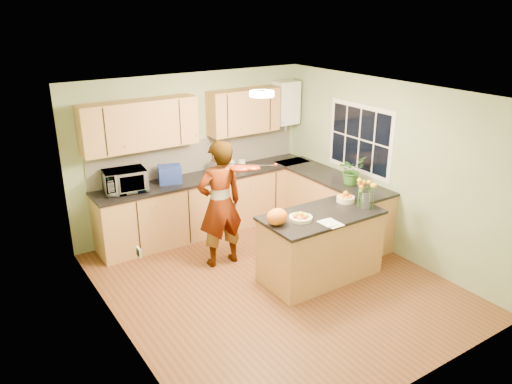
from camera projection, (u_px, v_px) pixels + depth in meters
floor at (274, 283)px, 6.60m from camera, size 4.50×4.50×0.00m
ceiling at (276, 94)px, 5.71m from camera, size 4.00×4.50×0.02m
wall_back at (193, 153)px, 7.91m from camera, size 4.00×0.02×2.50m
wall_front at (423, 272)px, 4.40m from camera, size 4.00×0.02×2.50m
wall_left at (116, 234)px, 5.13m from camera, size 0.02×4.50×2.50m
wall_right at (388, 168)px, 7.18m from camera, size 0.02×4.50×2.50m
back_counter at (209, 203)px, 8.00m from camera, size 3.64×0.62×0.94m
right_counter at (330, 204)px, 7.97m from camera, size 0.62×2.24×0.94m
splashback at (199, 155)px, 7.97m from camera, size 3.60×0.02×0.52m
upper_cabinets at (186, 119)px, 7.47m from camera, size 3.20×0.34×0.70m
boiler at (286, 103)px, 8.43m from camera, size 0.40×0.30×0.86m
window_right at (360, 139)px, 7.54m from camera, size 0.01×1.30×1.05m
light_switch at (139, 252)px, 4.65m from camera, size 0.02×0.09×0.09m
ceiling_lamp at (262, 94)px, 5.96m from camera, size 0.30×0.30×0.07m
peninsula_island at (320, 245)px, 6.63m from camera, size 1.60×0.82×0.92m
fruit_dish at (301, 217)px, 6.27m from camera, size 0.30×0.30×0.10m
orange_bowl at (346, 197)px, 6.84m from camera, size 0.25×0.25×0.14m
flower_vase at (367, 185)px, 6.52m from camera, size 0.27×0.27×0.49m
orange_bag at (277, 217)px, 6.12m from camera, size 0.33×0.30×0.21m
papers at (331, 223)px, 6.18m from camera, size 0.20×0.27×0.01m
violinist at (220, 204)px, 6.82m from camera, size 0.68×0.47×1.80m
violin at (240, 168)px, 6.56m from camera, size 0.67×0.58×0.17m
microwave at (125, 181)px, 7.11m from camera, size 0.63×0.47×0.32m
blue_box at (170, 174)px, 7.46m from camera, size 0.39×0.33×0.27m
kettle at (214, 166)px, 7.89m from camera, size 0.15×0.15×0.29m
jar_cream at (232, 165)px, 8.09m from camera, size 0.11×0.11×0.15m
jar_white at (242, 165)px, 8.06m from camera, size 0.14×0.14×0.17m
potted_plant at (351, 170)px, 7.40m from camera, size 0.42×0.38×0.43m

